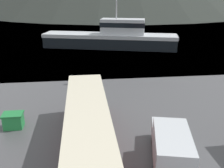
{
  "coord_description": "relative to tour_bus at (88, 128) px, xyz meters",
  "views": [
    {
      "loc": [
        0.83,
        -6.58,
        9.67
      ],
      "look_at": [
        3.15,
        13.67,
        2.0
      ],
      "focal_mm": 40.0,
      "sensor_mm": 36.0,
      "label": 1
    }
  ],
  "objects": [
    {
      "name": "mooring_bollard",
      "position": [
        -1.53,
        12.64,
        -1.26
      ],
      "size": [
        0.41,
        0.41,
        1.0
      ],
      "color": "#4C4C51",
      "rests_on": "ground"
    },
    {
      "name": "delivery_van",
      "position": [
        4.75,
        -1.57,
        -0.58
      ],
      "size": [
        3.19,
        5.88,
        2.3
      ],
      "rotation": [
        0.0,
        0.0,
        -0.23
      ],
      "color": "silver",
      "rests_on": "ground"
    },
    {
      "name": "fishing_boat",
      "position": [
        5.01,
        30.57,
        0.11
      ],
      "size": [
        23.85,
        10.23,
        11.86
      ],
      "rotation": [
        0.0,
        0.0,
        1.31
      ],
      "color": "black",
      "rests_on": "water_surface"
    },
    {
      "name": "storage_bin",
      "position": [
        -5.47,
        3.77,
        -1.21
      ],
      "size": [
        1.48,
        1.11,
        1.16
      ],
      "color": "green",
      "rests_on": "ground"
    },
    {
      "name": "water_surface",
      "position": [
        -0.87,
        133.76,
        -1.8
      ],
      "size": [
        240.0,
        240.0,
        0.0
      ],
      "primitive_type": "plane",
      "color": "#475B6B",
      "rests_on": "ground"
    },
    {
      "name": "tour_bus",
      "position": [
        0.0,
        0.0,
        0.0
      ],
      "size": [
        2.65,
        12.2,
        3.19
      ],
      "rotation": [
        0.0,
        0.0,
        0.01
      ],
      "color": "red",
      "rests_on": "ground"
    }
  ]
}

